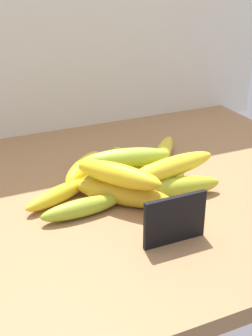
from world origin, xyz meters
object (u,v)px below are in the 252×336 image
banana_0 (120,175)px  banana_7 (81,208)px  banana_6 (123,194)px  banana_1 (129,165)px  banana_4 (169,181)px  chalkboard_sign (175,221)px  banana_13 (171,167)px  banana_2 (162,155)px  banana_9 (124,187)px  banana_8 (58,195)px  banana_10 (119,175)px  banana_11 (125,158)px  banana_5 (173,188)px  banana_12 (118,174)px  banana_3 (84,168)px

banana_0 → banana_7: banana_0 is taller
banana_7 → banana_6: bearing=6.2°
banana_1 → banana_4: bearing=-68.3°
chalkboard_sign → banana_13: chalkboard_sign is taller
banana_7 → banana_13: size_ratio=0.73×
banana_2 → banana_9: (-14.17, -10.51, -0.11)cm
banana_1 → banana_9: (-5.09, -8.56, -0.14)cm
banana_8 → banana_10: size_ratio=0.86×
banana_2 → banana_7: banana_2 is taller
banana_4 → banana_11: size_ratio=0.86×
chalkboard_sign → banana_10: (-3.36, 14.71, 2.52)cm
banana_5 → banana_12: size_ratio=1.19×
banana_1 → banana_4: (4.00, -10.05, -0.02)cm
banana_10 → banana_0: bearing=64.1°
banana_12 → chalkboard_sign: bearing=-79.2°
banana_3 → banana_5: bearing=-51.3°
banana_2 → banana_7: size_ratio=1.37×
chalkboard_sign → banana_12: size_ratio=0.69×
banana_5 → banana_8: size_ratio=1.26×
banana_4 → banana_9: (-9.10, 1.50, -0.12)cm
chalkboard_sign → banana_0: size_ratio=0.64×
banana_0 → banana_11: banana_11 is taller
banana_11 → banana_10: bearing=-122.7°
banana_5 → banana_11: 11.28cm
banana_3 → banana_4: (13.47, -12.01, -0.30)cm
banana_12 → banana_7: bearing=-166.0°
banana_11 → banana_12: bearing=-125.8°
banana_2 → chalkboard_sign: bearing=-115.0°
banana_3 → banana_1: bearing=-11.7°
banana_13 → banana_7: bearing=-176.0°
banana_5 → banana_12: 11.41cm
banana_5 → banana_11: size_ratio=1.07×
banana_3 → banana_8: 11.52cm
banana_0 → banana_1: bearing=47.4°
banana_8 → banana_11: size_ratio=0.85×
banana_8 → banana_12: bearing=-24.3°
banana_1 → banana_3: bearing=168.3°
banana_3 → banana_12: (2.12, -12.75, 3.86)cm
banana_0 → banana_10: banana_10 is taller
banana_5 → banana_6: bearing=169.8°
banana_6 → banana_11: (3.49, 6.72, 3.91)cm
banana_8 → banana_13: bearing=-14.1°
banana_2 → banana_11: (-12.34, -7.09, 4.31)cm
chalkboard_sign → banana_5: chalkboard_sign is taller
banana_2 → banana_5: bearing=-111.3°
banana_4 → banana_6: (-10.76, -1.80, 0.39)cm
banana_13 → banana_12: bearing=176.5°
banana_4 → banana_13: 4.00cm
banana_5 → banana_7: 18.42cm
banana_2 → banana_9: 17.64cm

